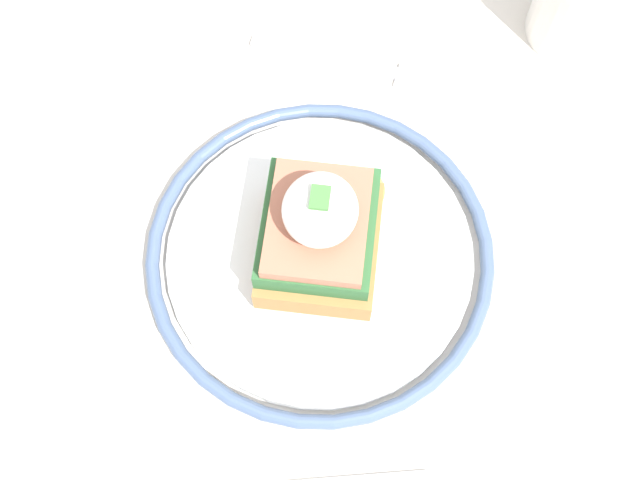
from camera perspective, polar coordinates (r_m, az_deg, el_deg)
The scene contains 5 objects.
ground_plane at distance 1.33m, azimuth -2.20°, elevation -14.43°, with size 6.00×6.00×0.00m, color #B2ADA3.
dining_table at distance 0.71m, azimuth -4.05°, elevation -6.78°, with size 0.97×0.66×0.78m.
plate at distance 0.57m, azimuth 0.00°, elevation -1.07°, with size 0.25×0.25×0.02m.
sandwich at distance 0.53m, azimuth -0.02°, elevation 0.69°, with size 0.11×0.08×0.09m.
fork at distance 0.65m, azimuth 2.60°, elevation 12.34°, with size 0.04×0.16×0.00m.
Camera 1 is at (0.19, 0.07, 1.31)m, focal length 45.00 mm.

